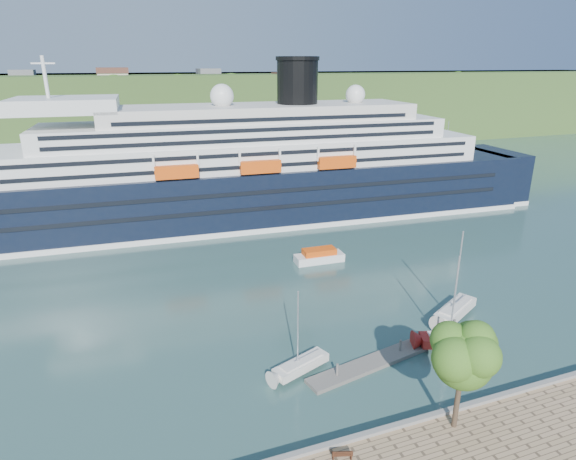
# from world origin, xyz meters

# --- Properties ---
(ground) EXTENTS (400.00, 400.00, 0.00)m
(ground) POSITION_xyz_m (0.00, 0.00, 0.00)
(ground) COLOR #2B4D4B
(ground) RESTS_ON ground
(far_hillside) EXTENTS (400.00, 50.00, 24.00)m
(far_hillside) POSITION_xyz_m (0.00, 145.00, 12.00)
(far_hillside) COLOR #314E1F
(far_hillside) RESTS_ON ground
(quay_coping) EXTENTS (220.00, 0.50, 0.30)m
(quay_coping) POSITION_xyz_m (0.00, -0.20, 1.15)
(quay_coping) COLOR slate
(quay_coping) RESTS_ON promenade
(cruise_ship) EXTENTS (128.40, 26.41, 28.63)m
(cruise_ship) POSITION_xyz_m (-4.41, 57.58, 14.32)
(cruise_ship) COLOR black
(cruise_ship) RESTS_ON ground
(park_bench) EXTENTS (1.64, 1.06, 0.97)m
(park_bench) POSITION_xyz_m (-10.30, -1.57, 1.49)
(park_bench) COLOR #412212
(park_bench) RESTS_ON promenade
(promenade_tree) EXTENTS (5.86, 5.86, 9.71)m
(promenade_tree) POSITION_xyz_m (-0.72, -1.60, 5.85)
(promenade_tree) COLOR #2B5516
(promenade_tree) RESTS_ON promenade
(floating_pontoon) EXTENTS (17.59, 5.37, 0.39)m
(floating_pontoon) POSITION_xyz_m (-0.26, 9.15, 0.19)
(floating_pontoon) COLOR slate
(floating_pontoon) RESTS_ON ground
(sailboat_white_near) EXTENTS (6.58, 3.86, 8.21)m
(sailboat_white_near) POSITION_xyz_m (-8.76, 10.07, 4.11)
(sailboat_white_near) COLOR silver
(sailboat_white_near) RESTS_ON ground
(sailboat_red) EXTENTS (7.77, 4.53, 9.69)m
(sailboat_red) POSITION_xyz_m (7.24, 8.40, 4.85)
(sailboat_red) COLOR maroon
(sailboat_red) RESTS_ON ground
(sailboat_white_far) EXTENTS (7.96, 5.63, 10.15)m
(sailboat_white_far) POSITION_xyz_m (11.40, 13.47, 5.08)
(sailboat_white_far) COLOR silver
(sailboat_white_far) RESTS_ON ground
(tender_launch) EXTENTS (7.34, 2.77, 2.00)m
(tender_launch) POSITION_xyz_m (3.60, 33.89, 1.00)
(tender_launch) COLOR #E44C0D
(tender_launch) RESTS_ON ground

